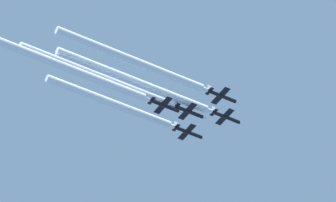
{
  "coord_description": "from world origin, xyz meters",
  "views": [
    {
      "loc": [
        229.21,
        -147.82,
        2.33
      ],
      "look_at": [
        -0.11,
        -13.01,
        239.39
      ],
      "focal_mm": 132.43,
      "sensor_mm": 36.0,
      "label": 1
    }
  ],
  "objects_px": {
    "jet_lead": "(227,117)",
    "jet_slot": "(190,112)",
    "jet_right_wingman": "(223,96)",
    "jet_high_trail": "(165,106)",
    "jet_left_wingman": "(189,133)"
  },
  "relations": [
    {
      "from": "jet_lead",
      "to": "jet_slot",
      "type": "height_order",
      "value": "jet_lead"
    },
    {
      "from": "jet_lead",
      "to": "jet_right_wingman",
      "type": "xyz_separation_m",
      "value": [
        8.58,
        -6.92,
        -1.46
      ]
    },
    {
      "from": "jet_right_wingman",
      "to": "jet_high_trail",
      "type": "height_order",
      "value": "jet_right_wingman"
    },
    {
      "from": "jet_left_wingman",
      "to": "jet_slot",
      "type": "height_order",
      "value": "jet_left_wingman"
    },
    {
      "from": "jet_lead",
      "to": "jet_slot",
      "type": "relative_size",
      "value": 1.0
    },
    {
      "from": "jet_high_trail",
      "to": "jet_left_wingman",
      "type": "bearing_deg",
      "value": 124.37
    },
    {
      "from": "jet_left_wingman",
      "to": "jet_right_wingman",
      "type": "relative_size",
      "value": 1.0
    },
    {
      "from": "jet_high_trail",
      "to": "jet_right_wingman",
      "type": "bearing_deg",
      "value": 56.0
    },
    {
      "from": "jet_right_wingman",
      "to": "jet_high_trail",
      "type": "relative_size",
      "value": 1.0
    },
    {
      "from": "jet_lead",
      "to": "jet_slot",
      "type": "bearing_deg",
      "value": -93.33
    },
    {
      "from": "jet_left_wingman",
      "to": "jet_right_wingman",
      "type": "distance_m",
      "value": 18.6
    },
    {
      "from": "jet_slot",
      "to": "jet_high_trail",
      "type": "bearing_deg",
      "value": -89.67
    },
    {
      "from": "jet_high_trail",
      "to": "jet_lead",
      "type": "bearing_deg",
      "value": 88.13
    },
    {
      "from": "jet_right_wingman",
      "to": "jet_high_trail",
      "type": "distance_m",
      "value": 16.78
    },
    {
      "from": "jet_lead",
      "to": "jet_right_wingman",
      "type": "relative_size",
      "value": 1.0
    }
  ]
}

